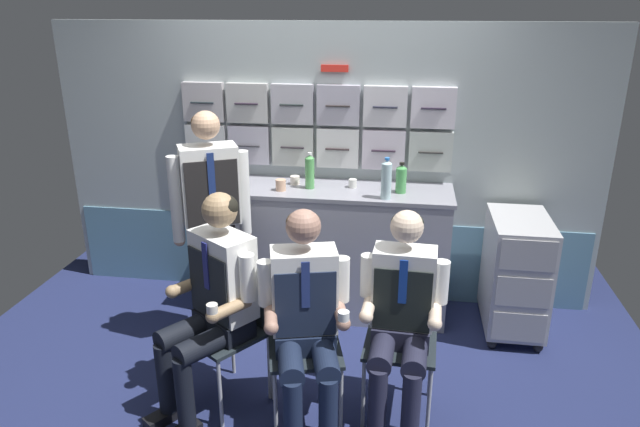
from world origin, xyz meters
name	(u,v)px	position (x,y,z in m)	size (l,w,h in m)	color
ground	(292,395)	(0.00, 0.00, -0.02)	(4.80, 4.80, 0.04)	#1F264E
galley_bulkhead	(323,167)	(-0.01, 1.37, 1.07)	(4.20, 0.14, 2.15)	#A2ADAE
galley_counter	(334,250)	(0.12, 1.09, 0.50)	(1.73, 0.53, 0.99)	#9898A3
service_trolley	(515,272)	(1.44, 0.97, 0.47)	(0.40, 0.65, 0.87)	black
folding_chair_left	(237,315)	(-0.31, -0.03, 0.54)	(0.56, 0.56, 0.86)	#A8AAAF
crew_member_left	(213,295)	(-0.41, -0.16, 0.73)	(0.64, 0.70, 1.31)	black
folding_chair_center	(303,328)	(0.10, -0.11, 0.54)	(0.49, 0.49, 0.86)	#A8AAAF
crew_member_center	(306,316)	(0.14, -0.27, 0.71)	(0.51, 0.66, 1.28)	black
folding_chair_right	(402,323)	(0.65, 0.02, 0.54)	(0.42, 0.42, 0.86)	#A8AAAF
crew_member_right	(401,314)	(0.64, -0.14, 0.69)	(0.48, 0.60, 1.25)	black
crew_member_standing	(212,212)	(-0.63, 0.52, 0.97)	(0.48, 0.38, 1.64)	black
water_bottle_clear	(386,179)	(0.50, 0.91, 1.13)	(0.07, 0.07, 0.29)	silver
water_bottle_short	(310,172)	(-0.06, 1.07, 1.12)	(0.07, 0.07, 0.27)	#52A053
sparkling_bottle_green	(241,173)	(-0.56, 1.02, 1.10)	(0.08, 0.08, 0.22)	silver
water_bottle_blue_cap	(401,179)	(0.60, 1.06, 1.09)	(0.08, 0.08, 0.22)	#4DA455
espresso_cup_small	(295,180)	(-0.19, 1.15, 1.02)	(0.07, 0.07, 0.06)	beige
coffee_cup_spare	(353,183)	(0.25, 1.13, 1.02)	(0.06, 0.06, 0.06)	silver
coffee_cup_white	(281,185)	(-0.26, 0.98, 1.03)	(0.07, 0.07, 0.08)	tan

